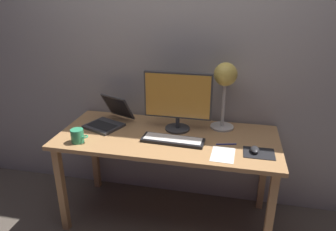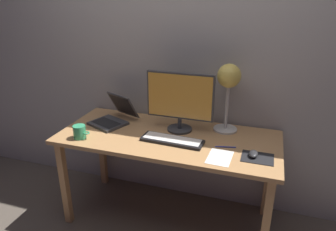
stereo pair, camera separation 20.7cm
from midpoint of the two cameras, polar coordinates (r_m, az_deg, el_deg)
ground_plane at (r=2.69m, az=-2.42°, el=-18.11°), size 4.80×4.80×0.00m
back_wall at (r=2.48m, az=-0.54°, el=12.01°), size 4.80×0.06×2.60m
desk at (r=2.32m, az=-2.67°, el=-5.52°), size 1.60×0.70×0.74m
monitor at (r=2.29m, az=-0.79°, el=3.06°), size 0.50×0.19×0.45m
keyboard_main at (r=2.19m, az=-1.82°, el=-4.55°), size 0.45×0.16×0.03m
laptop at (r=2.52m, az=-12.82°, el=-0.25°), size 0.36×0.41×0.22m
desk_lamp at (r=2.30m, az=7.89°, el=6.41°), size 0.18×0.18×0.51m
mousepad at (r=2.10m, az=13.62°, el=-6.77°), size 0.20×0.16×0.00m
mouse at (r=2.10m, az=12.91°, el=-6.16°), size 0.06×0.10×0.03m
coffee_mug at (r=2.29m, az=-18.75°, el=-3.61°), size 0.12×0.09×0.10m
paper_sheet_near_mouse at (r=2.04m, az=7.15°, el=-7.17°), size 0.16×0.22×0.00m
pen at (r=2.17m, az=7.94°, el=-5.28°), size 0.14×0.04×0.01m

